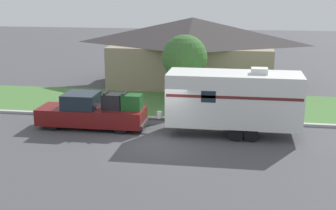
% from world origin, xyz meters
% --- Properties ---
extents(ground_plane, '(120.00, 120.00, 0.00)m').
position_xyz_m(ground_plane, '(0.00, 0.00, 0.00)').
color(ground_plane, '#47474C').
extents(curb_strip, '(80.00, 0.30, 0.14)m').
position_xyz_m(curb_strip, '(0.00, 3.75, 0.07)').
color(curb_strip, '#ADADA8').
rests_on(curb_strip, ground_plane).
extents(lawn_strip, '(80.00, 7.00, 0.03)m').
position_xyz_m(lawn_strip, '(0.00, 7.40, 0.01)').
color(lawn_strip, '#477538').
rests_on(lawn_strip, ground_plane).
extents(house_across_street, '(12.72, 7.27, 5.03)m').
position_xyz_m(house_across_street, '(0.06, 13.86, 2.61)').
color(house_across_street, gray).
rests_on(house_across_street, ground_plane).
extents(pickup_truck, '(5.75, 1.92, 1.99)m').
position_xyz_m(pickup_truck, '(-3.88, 1.67, 0.86)').
color(pickup_truck, black).
rests_on(pickup_truck, ground_plane).
extents(travel_trailer, '(7.66, 2.39, 3.44)m').
position_xyz_m(travel_trailer, '(3.47, 1.67, 1.86)').
color(travel_trailer, black).
rests_on(travel_trailer, ground_plane).
extents(mailbox, '(0.48, 0.20, 1.22)m').
position_xyz_m(mailbox, '(-2.26, 4.43, 0.94)').
color(mailbox, brown).
rests_on(mailbox, ground_plane).
extents(tree_in_yard, '(2.80, 2.80, 4.44)m').
position_xyz_m(tree_in_yard, '(0.30, 7.18, 3.03)').
color(tree_in_yard, brown).
rests_on(tree_in_yard, ground_plane).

